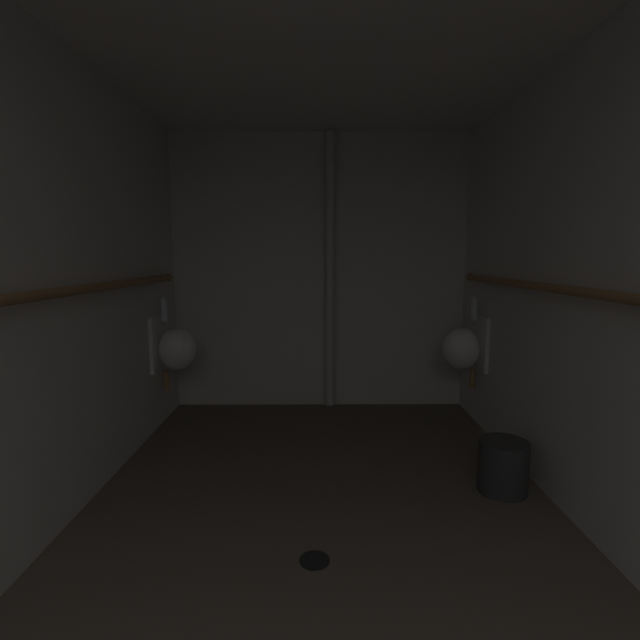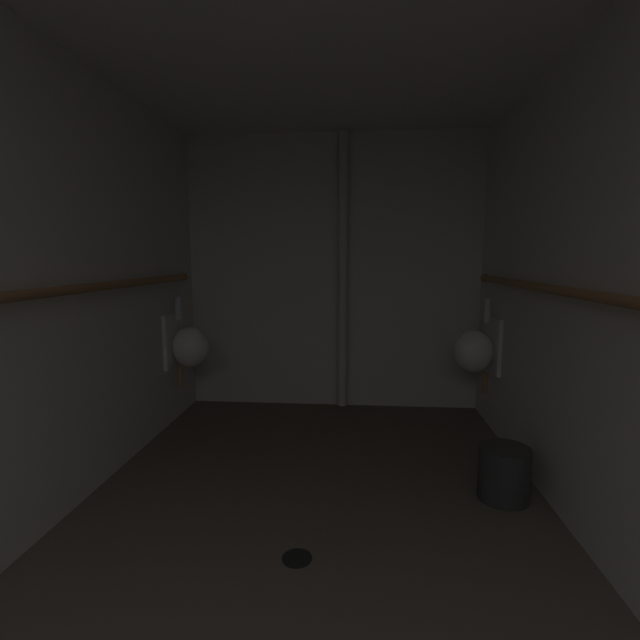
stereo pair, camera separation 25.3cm
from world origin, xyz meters
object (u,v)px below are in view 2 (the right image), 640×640
at_px(floor_drain, 297,558).
at_px(waste_bin, 504,473).
at_px(urinal_right_mid, 477,350).
at_px(urinal_left_mid, 188,345).
at_px(standpipe_back_wall, 343,274).

distance_m(floor_drain, waste_bin, 1.28).
bearing_deg(urinal_right_mid, floor_drain, -125.05).
height_order(urinal_left_mid, standpipe_back_wall, standpipe_back_wall).
height_order(standpipe_back_wall, waste_bin, standpipe_back_wall).
distance_m(urinal_left_mid, standpipe_back_wall, 1.45).
distance_m(urinal_left_mid, waste_bin, 2.52).
relative_size(urinal_left_mid, waste_bin, 2.48).
bearing_deg(urinal_right_mid, waste_bin, -94.91).
bearing_deg(urinal_left_mid, standpipe_back_wall, 20.10).
bearing_deg(waste_bin, urinal_left_mid, 154.44).
height_order(urinal_left_mid, floor_drain, urinal_left_mid).
xyz_separation_m(urinal_left_mid, urinal_right_mid, (2.32, 0.01, 0.00)).
height_order(urinal_right_mid, waste_bin, urinal_right_mid).
bearing_deg(floor_drain, waste_bin, 29.52).
xyz_separation_m(standpipe_back_wall, waste_bin, (0.98, -1.52, -1.07)).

